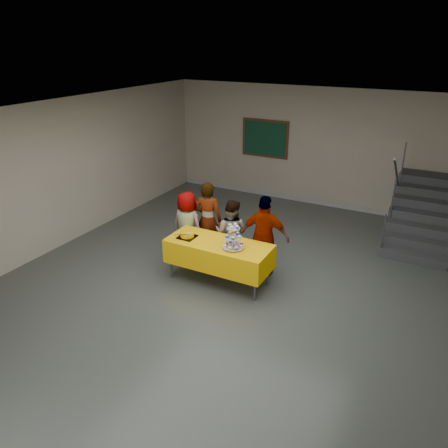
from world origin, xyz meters
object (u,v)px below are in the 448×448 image
object	(u,v)px
schoolchild_a	(187,226)
schoolchild_b	(208,220)
schoolchild_d	(265,237)
bake_table	(219,253)
bear_cake	(187,234)
schoolchild_c	(231,233)
noticeboard	(265,138)
staircase	(422,215)
cupcake_stand	(233,239)

from	to	relation	value
schoolchild_a	schoolchild_b	distance (m)	0.42
schoolchild_b	schoolchild_d	world-z (taller)	schoolchild_b
bake_table	bear_cake	xyz separation A→B (m)	(-0.61, -0.07, 0.27)
schoolchild_a	schoolchild_d	size ratio (longest dim) A/B	0.89
schoolchild_a	schoolchild_d	distance (m)	1.61
schoolchild_a	schoolchild_d	xyz separation A→B (m)	(1.61, 0.08, 0.08)
schoolchild_c	schoolchild_b	bearing A→B (deg)	-19.61
noticeboard	bake_table	bearing A→B (deg)	-76.41
staircase	noticeboard	size ratio (longest dim) A/B	1.85
staircase	cupcake_stand	bearing A→B (deg)	-124.56
schoolchild_c	noticeboard	world-z (taller)	noticeboard
cupcake_stand	schoolchild_c	xyz separation A→B (m)	(-0.41, 0.71, -0.27)
schoolchild_a	schoolchild_d	bearing A→B (deg)	-172.58
cupcake_stand	noticeboard	world-z (taller)	noticeboard
schoolchild_b	staircase	bearing A→B (deg)	-153.36
noticeboard	schoolchild_d	bearing A→B (deg)	-66.76
schoolchild_c	schoolchild_a	bearing A→B (deg)	2.41
cupcake_stand	staircase	world-z (taller)	staircase
schoolchild_a	schoolchild_c	bearing A→B (deg)	-167.17
cupcake_stand	schoolchild_b	world-z (taller)	schoolchild_b
bear_cake	noticeboard	xyz separation A→B (m)	(-0.53, 4.76, 0.77)
bake_table	staircase	size ratio (longest dim) A/B	0.78
schoolchild_b	staircase	size ratio (longest dim) A/B	0.65
schoolchild_a	cupcake_stand	bearing A→B (deg)	160.64
schoolchild_b	bear_cake	bearing A→B (deg)	81.39
schoolchild_c	schoolchild_d	world-z (taller)	schoolchild_d
noticeboard	cupcake_stand	bearing A→B (deg)	-72.95
schoolchild_a	staircase	xyz separation A→B (m)	(4.01, 3.34, -0.21)
bake_table	schoolchild_b	world-z (taller)	schoolchild_b
schoolchild_a	staircase	distance (m)	5.22
bear_cake	schoolchild_a	size ratio (longest dim) A/B	0.26
bake_table	noticeboard	bearing A→B (deg)	103.59
bake_table	schoolchild_b	bearing A→B (deg)	130.58
noticeboard	schoolchild_a	bearing A→B (deg)	-87.93
schoolchild_c	noticeboard	bearing A→B (deg)	-81.18
bear_cake	staircase	size ratio (longest dim) A/B	0.15
staircase	noticeboard	distance (m)	4.39
bear_cake	schoolchild_a	bearing A→B (deg)	122.65
bake_table	schoolchild_c	bearing A→B (deg)	97.19
bake_table	staircase	bearing A→B (deg)	51.81
schoolchild_d	noticeboard	distance (m)	4.53
schoolchild_d	staircase	xyz separation A→B (m)	(2.40, 3.26, -0.29)
bake_table	schoolchild_c	size ratio (longest dim) A/B	1.40
schoolchild_d	staircase	world-z (taller)	staircase
staircase	schoolchild_c	bearing A→B (deg)	-134.09
bear_cake	noticeboard	size ratio (longest dim) A/B	0.28
cupcake_stand	bear_cake	size ratio (longest dim) A/B	1.24
bear_cake	schoolchild_d	distance (m)	1.40
bear_cake	staircase	world-z (taller)	staircase
bear_cake	staircase	bearing A→B (deg)	47.18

